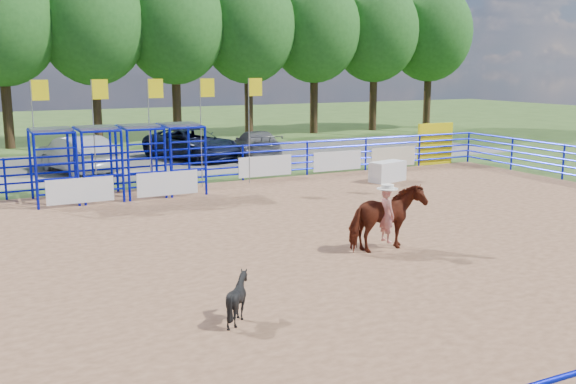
{
  "coord_description": "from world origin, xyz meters",
  "views": [
    {
      "loc": [
        -6.87,
        -14.27,
        4.62
      ],
      "look_at": [
        0.65,
        1.0,
        1.3
      ],
      "focal_mm": 40.0,
      "sensor_mm": 36.0,
      "label": 1
    }
  ],
  "objects_px": {
    "car_d": "(256,144)",
    "announcer_table": "(387,171)",
    "horse_and_rider": "(387,216)",
    "calf": "(238,298)",
    "car_c": "(192,144)",
    "car_b": "(77,154)"
  },
  "relations": [
    {
      "from": "announcer_table",
      "to": "car_d",
      "type": "relative_size",
      "value": 0.32
    },
    {
      "from": "car_b",
      "to": "car_c",
      "type": "bearing_deg",
      "value": -179.55
    },
    {
      "from": "horse_and_rider",
      "to": "car_d",
      "type": "distance_m",
      "value": 17.89
    },
    {
      "from": "calf",
      "to": "car_c",
      "type": "xyz_separation_m",
      "value": [
        5.85,
        20.87,
        0.32
      ]
    },
    {
      "from": "calf",
      "to": "car_b",
      "type": "height_order",
      "value": "car_b"
    },
    {
      "from": "announcer_table",
      "to": "calf",
      "type": "xyz_separation_m",
      "value": [
        -11.0,
        -11.04,
        0.04
      ]
    },
    {
      "from": "announcer_table",
      "to": "car_b",
      "type": "height_order",
      "value": "car_b"
    },
    {
      "from": "horse_and_rider",
      "to": "calf",
      "type": "height_order",
      "value": "horse_and_rider"
    },
    {
      "from": "horse_and_rider",
      "to": "calf",
      "type": "bearing_deg",
      "value": -152.56
    },
    {
      "from": "car_c",
      "to": "car_d",
      "type": "relative_size",
      "value": 1.18
    },
    {
      "from": "horse_and_rider",
      "to": "car_c",
      "type": "xyz_separation_m",
      "value": [
        0.74,
        18.22,
        -0.14
      ]
    },
    {
      "from": "horse_and_rider",
      "to": "car_c",
      "type": "height_order",
      "value": "horse_and_rider"
    },
    {
      "from": "calf",
      "to": "horse_and_rider",
      "type": "bearing_deg",
      "value": -71.6
    },
    {
      "from": "car_b",
      "to": "car_c",
      "type": "distance_m",
      "value": 6.19
    },
    {
      "from": "car_b",
      "to": "car_d",
      "type": "xyz_separation_m",
      "value": [
        9.11,
        1.09,
        -0.13
      ]
    },
    {
      "from": "car_b",
      "to": "car_d",
      "type": "relative_size",
      "value": 1.04
    },
    {
      "from": "calf",
      "to": "car_c",
      "type": "distance_m",
      "value": 21.68
    },
    {
      "from": "announcer_table",
      "to": "car_d",
      "type": "distance_m",
      "value": 9.27
    },
    {
      "from": "car_d",
      "to": "announcer_table",
      "type": "bearing_deg",
      "value": 112.45
    },
    {
      "from": "horse_and_rider",
      "to": "car_d",
      "type": "relative_size",
      "value": 0.51
    },
    {
      "from": "calf",
      "to": "car_b",
      "type": "xyz_separation_m",
      "value": [
        -0.05,
        19.01,
        0.36
      ]
    },
    {
      "from": "announcer_table",
      "to": "car_d",
      "type": "height_order",
      "value": "car_d"
    }
  ]
}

